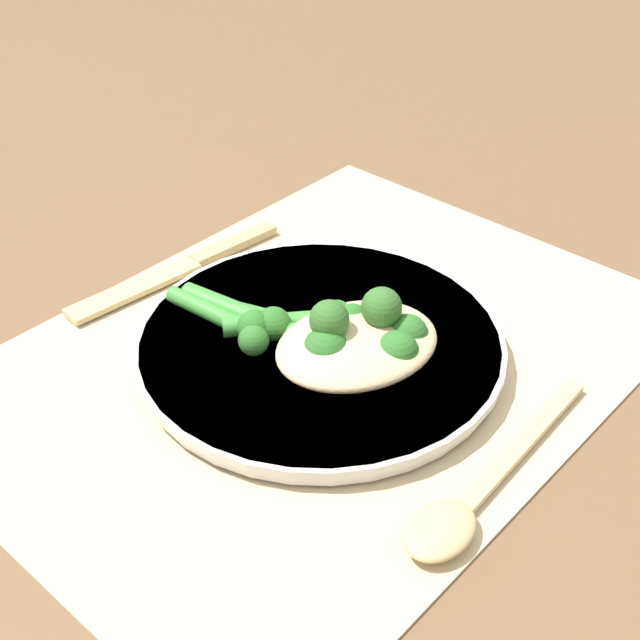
{
  "coord_description": "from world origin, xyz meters",
  "views": [
    {
      "loc": [
        -0.35,
        -0.31,
        0.38
      ],
      "look_at": [
        0.0,
        0.0,
        0.03
      ],
      "focal_mm": 50.0,
      "sensor_mm": 36.0,
      "label": 1
    }
  ],
  "objects": [
    {
      "name": "ground_plane",
      "position": [
        0.0,
        0.0,
        0.0
      ],
      "size": [
        3.0,
        3.0,
        0.0
      ],
      "primitive_type": "plane",
      "color": "brown"
    },
    {
      "name": "placemat",
      "position": [
        0.0,
        0.0,
        0.0
      ],
      "size": [
        0.46,
        0.34,
        0.0
      ],
      "color": "#C6B289",
      "rests_on": "ground_plane"
    },
    {
      "name": "plate",
      "position": [
        0.0,
        0.0,
        0.01
      ],
      "size": [
        0.25,
        0.25,
        0.01
      ],
      "color": "silver",
      "rests_on": "placemat"
    },
    {
      "name": "chicken_fillet",
      "position": [
        0.0,
        -0.03,
        0.03
      ],
      "size": [
        0.13,
        0.11,
        0.02
      ],
      "rotation": [
        0.0,
        0.0,
        6.0
      ],
      "color": "#DBBC89",
      "rests_on": "plate"
    },
    {
      "name": "pesto_dollop_primary",
      "position": [
        -0.01,
        -0.02,
        0.05
      ],
      "size": [
        0.03,
        0.03,
        0.03
      ],
      "color": "#336628",
      "rests_on": "chicken_fillet"
    },
    {
      "name": "pesto_dollop_secondary",
      "position": [
        0.02,
        -0.03,
        0.05
      ],
      "size": [
        0.03,
        0.03,
        0.03
      ],
      "color": "#336628",
      "rests_on": "chicken_fillet"
    },
    {
      "name": "broccoli_stalk_left",
      "position": [
        0.01,
        -0.04,
        0.03
      ],
      "size": [
        0.07,
        0.13,
        0.03
      ],
      "rotation": [
        0.0,
        0.0,
        9.76
      ],
      "color": "#3D8E38",
      "rests_on": "plate"
    },
    {
      "name": "broccoli_stalk_right",
      "position": [
        0.0,
        0.0,
        0.03
      ],
      "size": [
        0.07,
        0.08,
        0.02
      ],
      "rotation": [
        0.0,
        0.0,
        10.28
      ],
      "color": "#3D8E38",
      "rests_on": "plate"
    },
    {
      "name": "broccoli_stalk_rear",
      "position": [
        -0.02,
        0.0,
        0.03
      ],
      "size": [
        0.04,
        0.14,
        0.03
      ],
      "rotation": [
        0.0,
        0.0,
        9.58
      ],
      "color": "#3D8E38",
      "rests_on": "plate"
    },
    {
      "name": "broccoli_stalk_front",
      "position": [
        -0.03,
        0.04,
        0.03
      ],
      "size": [
        0.04,
        0.1,
        0.02
      ],
      "rotation": [
        0.0,
        0.0,
        9.5
      ],
      "color": "#3D8E38",
      "rests_on": "plate"
    },
    {
      "name": "knife",
      "position": [
        0.01,
        0.15,
        0.01
      ],
      "size": [
        0.19,
        0.03,
        0.01
      ],
      "rotation": [
        0.0,
        0.0,
        1.48
      ],
      "color": "tan",
      "rests_on": "placemat"
    },
    {
      "name": "spoon",
      "position": [
        -0.05,
        -0.15,
        0.01
      ],
      "size": [
        0.18,
        0.04,
        0.01
      ],
      "rotation": [
        0.0,
        0.0,
        1.62
      ],
      "color": "tan",
      "rests_on": "placemat"
    }
  ]
}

